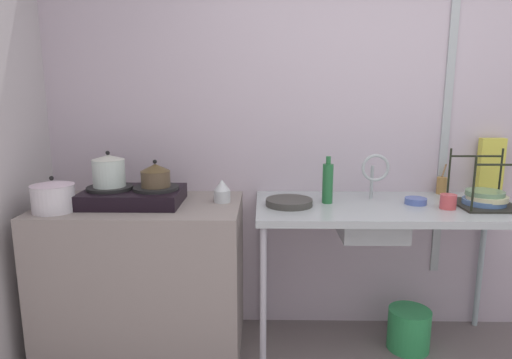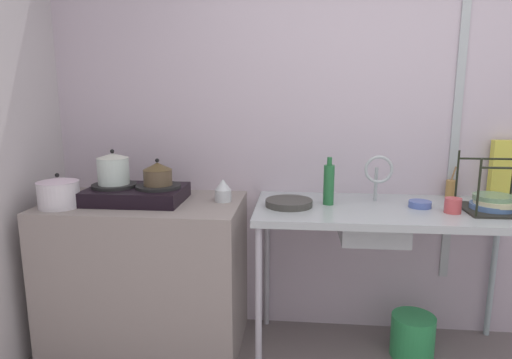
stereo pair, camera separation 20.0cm
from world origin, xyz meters
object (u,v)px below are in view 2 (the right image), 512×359
Objects in this scene: stove at (137,193)px; bucket_on_floor at (412,336)px; small_bowl_on_drainboard at (420,204)px; cereal_box at (503,170)px; percolator at (223,191)px; utensil_jar at (451,188)px; pot_beside_stove at (59,192)px; bottle_by_sink at (329,184)px; faucet at (378,172)px; frying_pan at (289,203)px; pot_on_right_burner at (158,174)px; dish_rack at (494,203)px; cup_by_rack at (453,205)px; pot_on_left_burner at (113,169)px; sink_basin at (373,224)px.

bucket_on_floor is at bearing 0.40° from stove.
small_bowl_on_drainboard is 0.63m from cereal_box.
utensil_jar reaches higher than percolator.
percolator is 1.08× the size of small_bowl_on_drainboard.
bottle_by_sink reaches higher than pot_beside_stove.
faucet is 1.06× the size of frying_pan.
utensil_jar is (1.75, 0.29, -0.11)m from pot_on_right_burner.
faucet is at bearing 3.11° from percolator.
dish_rack is 0.24m from cup_by_rack.
pot_on_left_burner reaches higher than pot_on_right_burner.
cup_by_rack is at bearing -138.84° from cereal_box.
stove reaches higher than frying_pan.
utensil_jar is at bearing 46.74° from small_bowl_on_drainboard.
utensil_jar is at bearing 11.50° from pot_beside_stove.
bucket_on_floor is at bearing -2.91° from bottle_by_sink.
pot_on_left_burner is 2.35× the size of cup_by_rack.
stove reaches higher than small_bowl_on_drainboard.
percolator is (0.89, 0.22, -0.02)m from pot_beside_stove.
bottle_by_sink reaches higher than stove.
faucet reaches higher than stove.
bottle_by_sink is (-0.65, 0.12, 0.08)m from cup_by_rack.
faucet is 0.63m from dish_rack.
cereal_box is (0.81, 0.32, 0.27)m from sink_basin.
stove is 0.42m from pot_beside_stove.
sink_basin is at bearing -170.86° from bucket_on_floor.
small_bowl_on_drainboard is (0.74, 0.04, -0.00)m from frying_pan.
dish_rack reaches higher than bottle_by_sink.
pot_on_left_burner is 1.08× the size of utensil_jar.
pot_on_right_burner is at bearing -173.43° from cereal_box.
sink_basin is 0.66m from dish_rack.
pot_on_left_burner is 2.15m from dish_rack.
percolator reaches higher than sink_basin.
percolator is at bearing 174.10° from cup_by_rack.
utensil_jar reaches higher than frying_pan.
pot_beside_stove is at bearing -177.54° from cup_by_rack.
percolator is (0.51, 0.05, 0.02)m from stove.
bottle_by_sink reaches higher than cup_by_rack.
stove is at bearing 24.58° from pot_beside_stove.
pot_on_right_burner reaches higher than percolator.
pot_on_right_burner is 1.27× the size of percolator.
dish_rack is 3.81× the size of cup_by_rack.
frying_pan is 0.80× the size of dish_rack.
bottle_by_sink is 1.09m from cereal_box.
bottle_by_sink is (-0.51, 0.02, 0.10)m from small_bowl_on_drainboard.
dish_rack reaches higher than cup_by_rack.
stove is 2.03× the size of bottle_by_sink.
cup_by_rack reaches higher than bucket_on_floor.
percolator is at bearing 178.54° from small_bowl_on_drainboard.
cup_by_rack is (1.65, -0.08, -0.13)m from pot_on_right_burner.
percolator is 1.13m from small_bowl_on_drainboard.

